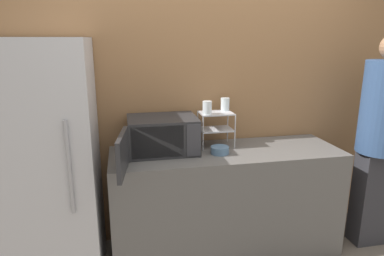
{
  "coord_description": "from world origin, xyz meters",
  "views": [
    {
      "loc": [
        -0.81,
        -2.23,
        1.79
      ],
      "look_at": [
        -0.28,
        0.35,
        1.1
      ],
      "focal_mm": 32.0,
      "sensor_mm": 36.0,
      "label": 1
    }
  ],
  "objects_px": {
    "bowl": "(220,150)",
    "person": "(381,132)",
    "glass_back_right": "(225,104)",
    "glass_front_left": "(207,108)",
    "dish_rack": "(216,122)",
    "microwave": "(161,135)",
    "refrigerator": "(46,164)"
  },
  "relations": [
    {
      "from": "bowl",
      "to": "person",
      "type": "relative_size",
      "value": 0.08
    },
    {
      "from": "glass_back_right",
      "to": "bowl",
      "type": "bearing_deg",
      "value": -113.7
    },
    {
      "from": "glass_front_left",
      "to": "dish_rack",
      "type": "bearing_deg",
      "value": 31.52
    },
    {
      "from": "dish_rack",
      "to": "microwave",
      "type": "bearing_deg",
      "value": -170.07
    },
    {
      "from": "glass_back_right",
      "to": "person",
      "type": "bearing_deg",
      "value": -15.96
    },
    {
      "from": "glass_back_right",
      "to": "person",
      "type": "distance_m",
      "value": 1.33
    },
    {
      "from": "bowl",
      "to": "person",
      "type": "bearing_deg",
      "value": -3.95
    },
    {
      "from": "microwave",
      "to": "person",
      "type": "bearing_deg",
      "value": -6.74
    },
    {
      "from": "microwave",
      "to": "glass_front_left",
      "type": "xyz_separation_m",
      "value": [
        0.38,
        0.03,
        0.2
      ]
    },
    {
      "from": "glass_front_left",
      "to": "person",
      "type": "height_order",
      "value": "person"
    },
    {
      "from": "glass_front_left",
      "to": "bowl",
      "type": "height_order",
      "value": "glass_front_left"
    },
    {
      "from": "dish_rack",
      "to": "bowl",
      "type": "bearing_deg",
      "value": -96.12
    },
    {
      "from": "bowl",
      "to": "refrigerator",
      "type": "xyz_separation_m",
      "value": [
        -1.31,
        0.03,
        -0.03
      ]
    },
    {
      "from": "microwave",
      "to": "refrigerator",
      "type": "height_order",
      "value": "refrigerator"
    },
    {
      "from": "microwave",
      "to": "glass_front_left",
      "type": "height_order",
      "value": "glass_front_left"
    },
    {
      "from": "dish_rack",
      "to": "bowl",
      "type": "xyz_separation_m",
      "value": [
        -0.02,
        -0.21,
        -0.18
      ]
    },
    {
      "from": "microwave",
      "to": "person",
      "type": "height_order",
      "value": "person"
    },
    {
      "from": "dish_rack",
      "to": "glass_back_right",
      "type": "relative_size",
      "value": 2.7
    },
    {
      "from": "person",
      "to": "glass_back_right",
      "type": "bearing_deg",
      "value": 164.04
    },
    {
      "from": "dish_rack",
      "to": "glass_back_right",
      "type": "height_order",
      "value": "glass_back_right"
    },
    {
      "from": "glass_back_right",
      "to": "bowl",
      "type": "height_order",
      "value": "glass_back_right"
    },
    {
      "from": "microwave",
      "to": "person",
      "type": "relative_size",
      "value": 0.45
    },
    {
      "from": "glass_back_right",
      "to": "bowl",
      "type": "xyz_separation_m",
      "value": [
        -0.12,
        -0.27,
        -0.32
      ]
    },
    {
      "from": "glass_front_left",
      "to": "bowl",
      "type": "xyz_separation_m",
      "value": [
        0.07,
        -0.15,
        -0.32
      ]
    },
    {
      "from": "person",
      "to": "dish_rack",
      "type": "bearing_deg",
      "value": 167.53
    },
    {
      "from": "dish_rack",
      "to": "glass_back_right",
      "type": "bearing_deg",
      "value": 32.76
    },
    {
      "from": "dish_rack",
      "to": "glass_front_left",
      "type": "relative_size",
      "value": 2.7
    },
    {
      "from": "bowl",
      "to": "refrigerator",
      "type": "bearing_deg",
      "value": 178.64
    },
    {
      "from": "person",
      "to": "refrigerator",
      "type": "height_order",
      "value": "person"
    },
    {
      "from": "dish_rack",
      "to": "refrigerator",
      "type": "xyz_separation_m",
      "value": [
        -1.33,
        -0.17,
        -0.21
      ]
    },
    {
      "from": "bowl",
      "to": "refrigerator",
      "type": "relative_size",
      "value": 0.08
    },
    {
      "from": "glass_front_left",
      "to": "refrigerator",
      "type": "distance_m",
      "value": 1.29
    }
  ]
}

